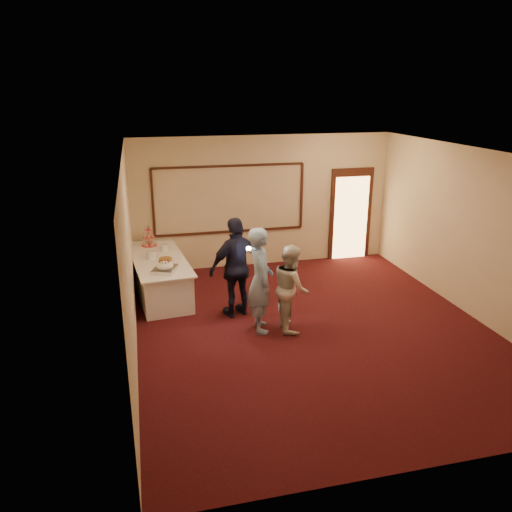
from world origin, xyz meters
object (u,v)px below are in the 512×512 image
(buffet_table, at_px, (160,276))
(woman, at_px, (291,287))
(plate_stack_a, at_px, (152,255))
(plate_stack_b, at_px, (164,248))
(man, at_px, (260,280))
(guest, at_px, (237,267))
(tart, at_px, (166,260))
(pavlova_tray, at_px, (165,267))
(cupcake_stand, at_px, (149,238))

(buffet_table, bearing_deg, woman, -44.33)
(plate_stack_a, distance_m, plate_stack_b, 0.53)
(buffet_table, relative_size, man, 1.46)
(plate_stack_b, height_order, guest, guest)
(tart, xyz_separation_m, man, (1.47, -1.76, 0.11))
(woman, bearing_deg, buffet_table, 49.97)
(pavlova_tray, bearing_deg, plate_stack_a, 104.59)
(plate_stack_a, distance_m, woman, 3.04)
(cupcake_stand, height_order, tart, cupcake_stand)
(plate_stack_a, height_order, guest, guest)
(plate_stack_b, distance_m, tart, 0.66)
(buffet_table, height_order, man, man)
(tart, bearing_deg, plate_stack_b, 88.12)
(pavlova_tray, relative_size, plate_stack_b, 3.52)
(pavlova_tray, xyz_separation_m, cupcake_stand, (-0.22, 1.70, 0.09))
(plate_stack_a, height_order, tart, plate_stack_a)
(buffet_table, xyz_separation_m, pavlova_tray, (0.08, -0.83, 0.47))
(buffet_table, xyz_separation_m, guest, (1.33, -1.34, 0.53))
(pavlova_tray, bearing_deg, man, -37.85)
(buffet_table, xyz_separation_m, plate_stack_b, (0.15, 0.41, 0.46))
(plate_stack_b, bearing_deg, plate_stack_a, -121.71)
(cupcake_stand, height_order, man, man)
(man, relative_size, guest, 0.99)
(pavlova_tray, distance_m, plate_stack_b, 1.24)
(pavlova_tray, height_order, plate_stack_a, pavlova_tray)
(plate_stack_b, height_order, tart, plate_stack_b)
(pavlova_tray, height_order, plate_stack_b, pavlova_tray)
(plate_stack_a, distance_m, tart, 0.33)
(man, xyz_separation_m, guest, (-0.27, 0.67, 0.01))
(buffet_table, bearing_deg, plate_stack_a, -162.45)
(plate_stack_a, height_order, man, man)
(buffet_table, bearing_deg, tart, -62.81)
(plate_stack_b, xyz_separation_m, man, (1.45, -2.42, 0.07))
(buffet_table, distance_m, man, 2.62)
(buffet_table, relative_size, tart, 8.94)
(cupcake_stand, relative_size, guest, 0.26)
(plate_stack_a, relative_size, guest, 0.10)
(cupcake_stand, bearing_deg, tart, -76.22)
(pavlova_tray, bearing_deg, woman, -31.31)
(buffet_table, distance_m, pavlova_tray, 0.96)
(buffet_table, relative_size, pavlova_tray, 4.36)
(plate_stack_b, bearing_deg, pavlova_tray, -93.25)
(tart, bearing_deg, guest, -42.24)
(buffet_table, relative_size, plate_stack_b, 15.34)
(cupcake_stand, distance_m, plate_stack_b, 0.55)
(cupcake_stand, distance_m, tart, 1.15)
(cupcake_stand, relative_size, woman, 0.32)
(plate_stack_a, xyz_separation_m, tart, (0.25, -0.21, -0.05))
(plate_stack_a, distance_m, guest, 1.95)
(cupcake_stand, bearing_deg, man, -58.80)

